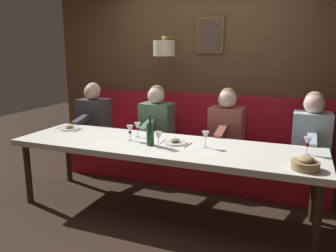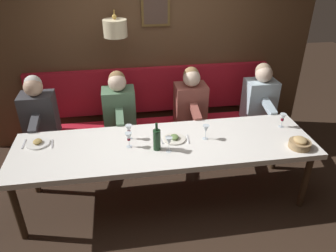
% 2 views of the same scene
% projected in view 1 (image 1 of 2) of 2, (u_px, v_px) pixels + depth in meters
% --- Properties ---
extents(ground_plane, '(12.00, 12.00, 0.00)m').
position_uv_depth(ground_plane, '(163.00, 211.00, 3.59)').
color(ground_plane, '#332319').
extents(dining_table, '(0.90, 3.14, 0.74)m').
position_uv_depth(dining_table, '(163.00, 149.00, 3.44)').
color(dining_table, white).
rests_on(dining_table, ground_plane).
extents(banquette_bench, '(0.52, 3.34, 0.45)m').
position_uv_depth(banquette_bench, '(189.00, 165.00, 4.35)').
color(banquette_bench, red).
rests_on(banquette_bench, ground_plane).
extents(back_wall_panel, '(0.59, 4.54, 2.90)m').
position_uv_depth(back_wall_panel, '(203.00, 74.00, 4.62)').
color(back_wall_panel, brown).
rests_on(back_wall_panel, ground_plane).
extents(diner_nearest, '(0.60, 0.40, 0.79)m').
position_uv_depth(diner_nearest, '(312.00, 130.00, 3.70)').
color(diner_nearest, silver).
rests_on(diner_nearest, banquette_bench).
extents(diner_near, '(0.60, 0.40, 0.79)m').
position_uv_depth(diner_near, '(226.00, 123.00, 4.04)').
color(diner_near, '#934C42').
rests_on(diner_near, banquette_bench).
extents(diner_middle, '(0.60, 0.40, 0.79)m').
position_uv_depth(diner_middle, '(157.00, 118.00, 4.37)').
color(diner_middle, '#567A5B').
rests_on(diner_middle, banquette_bench).
extents(diner_far, '(0.60, 0.40, 0.79)m').
position_uv_depth(diner_far, '(93.00, 113.00, 4.72)').
color(diner_far, '#3D3D42').
rests_on(diner_far, banquette_bench).
extents(place_setting_0, '(0.24, 0.32, 0.05)m').
position_uv_depth(place_setting_0, '(69.00, 128.00, 4.07)').
color(place_setting_0, white).
rests_on(place_setting_0, dining_table).
extents(place_setting_1, '(0.24, 0.33, 0.05)m').
position_uv_depth(place_setting_1, '(175.00, 142.00, 3.44)').
color(place_setting_1, silver).
rests_on(place_setting_1, dining_table).
extents(wine_glass_0, '(0.07, 0.07, 0.16)m').
position_uv_depth(wine_glass_0, '(206.00, 136.00, 3.27)').
color(wine_glass_0, silver).
rests_on(wine_glass_0, dining_table).
extents(wine_glass_1, '(0.07, 0.07, 0.16)m').
position_uv_depth(wine_glass_1, '(138.00, 127.00, 3.68)').
color(wine_glass_1, silver).
rests_on(wine_glass_1, dining_table).
extents(wine_glass_2, '(0.07, 0.07, 0.16)m').
position_uv_depth(wine_glass_2, '(158.00, 136.00, 3.26)').
color(wine_glass_2, silver).
rests_on(wine_glass_2, dining_table).
extents(wine_glass_3, '(0.07, 0.07, 0.16)m').
position_uv_depth(wine_glass_3, '(130.00, 130.00, 3.54)').
color(wine_glass_3, silver).
rests_on(wine_glass_3, dining_table).
extents(wine_glass_4, '(0.07, 0.07, 0.16)m').
position_uv_depth(wine_glass_4, '(308.00, 142.00, 3.05)').
color(wine_glass_4, silver).
rests_on(wine_glass_4, dining_table).
extents(wine_bottle, '(0.08, 0.08, 0.30)m').
position_uv_depth(wine_bottle, '(150.00, 134.00, 3.35)').
color(wine_bottle, '#19381E').
rests_on(wine_bottle, dining_table).
extents(bread_bowl, '(0.22, 0.22, 0.12)m').
position_uv_depth(bread_bowl, '(305.00, 164.00, 2.67)').
color(bread_bowl, '#9E7F56').
rests_on(bread_bowl, dining_table).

